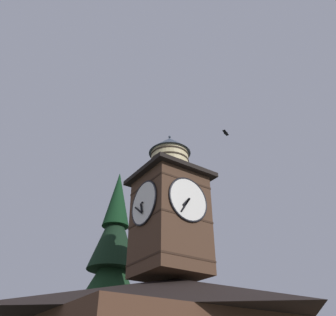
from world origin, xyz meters
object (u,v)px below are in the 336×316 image
object	(u,v)px
pine_tree_behind	(109,294)
flying_bird_high	(226,133)
clock_tower	(170,207)
moon	(136,310)

from	to	relation	value
pine_tree_behind	flying_bird_high	distance (m)	13.26
clock_tower	moon	size ratio (longest dim) A/B	5.10
clock_tower	flying_bird_high	bearing A→B (deg)	168.29
clock_tower	pine_tree_behind	world-z (taller)	pine_tree_behind
clock_tower	pine_tree_behind	bearing A→B (deg)	-93.38
clock_tower	pine_tree_behind	size ratio (longest dim) A/B	0.55
flying_bird_high	pine_tree_behind	bearing A→B (deg)	-66.79
clock_tower	pine_tree_behind	xyz separation A→B (m)	(-0.45, -7.65, -3.30)
pine_tree_behind	flying_bird_high	world-z (taller)	flying_bird_high
pine_tree_behind	clock_tower	bearing A→B (deg)	86.62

